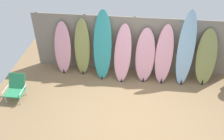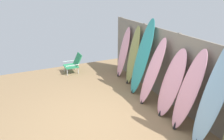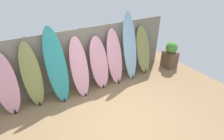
% 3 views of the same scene
% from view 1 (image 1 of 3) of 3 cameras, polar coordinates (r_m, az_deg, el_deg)
% --- Properties ---
extents(ground, '(7.68, 7.68, 0.00)m').
position_cam_1_polar(ground, '(6.56, 3.65, -9.96)').
color(ground, '#8E704C').
extents(fence_back, '(6.08, 0.11, 1.80)m').
position_cam_1_polar(fence_back, '(7.60, 4.83, 5.78)').
color(fence_back, gray).
rests_on(fence_back, ground).
extents(surfboard_pink_0, '(0.54, 0.44, 1.61)m').
position_cam_1_polar(surfboard_pink_0, '(7.74, -11.21, 4.84)').
color(surfboard_pink_0, pink).
rests_on(surfboard_pink_0, ground).
extents(surfboard_olive_1, '(0.47, 0.39, 1.75)m').
position_cam_1_polar(surfboard_olive_1, '(7.55, -6.83, 5.08)').
color(surfboard_olive_1, olive).
rests_on(surfboard_olive_1, ground).
extents(surfboard_teal_2, '(0.54, 0.63, 2.04)m').
position_cam_1_polar(surfboard_teal_2, '(7.30, -2.20, 5.50)').
color(surfboard_teal_2, teal).
rests_on(surfboard_teal_2, ground).
extents(surfboard_pink_3, '(0.55, 0.66, 1.67)m').
position_cam_1_polar(surfboard_pink_3, '(7.28, 2.46, 3.69)').
color(surfboard_pink_3, pink).
rests_on(surfboard_pink_3, ground).
extents(surfboard_pink_4, '(0.57, 0.57, 1.56)m').
position_cam_1_polar(surfboard_pink_4, '(7.35, 7.57, 3.26)').
color(surfboard_pink_4, pink).
rests_on(surfboard_pink_4, ground).
extents(surfboard_pink_5, '(0.55, 0.63, 1.70)m').
position_cam_1_polar(surfboard_pink_5, '(7.34, 11.81, 3.35)').
color(surfboard_pink_5, pink).
rests_on(surfboard_pink_5, ground).
extents(surfboard_skyblue_6, '(0.52, 0.64, 2.15)m').
position_cam_1_polar(surfboard_skyblue_6, '(7.33, 16.54, 4.50)').
color(surfboard_skyblue_6, '#8CB7D6').
rests_on(surfboard_skyblue_6, ground).
extents(surfboard_olive_7, '(0.60, 0.55, 1.62)m').
position_cam_1_polar(surfboard_olive_7, '(7.64, 20.75, 2.63)').
color(surfboard_olive_7, olive).
rests_on(surfboard_olive_7, ground).
extents(beach_chair, '(0.50, 0.58, 0.63)m').
position_cam_1_polar(beach_chair, '(7.32, -21.12, -3.66)').
color(beach_chair, silver).
rests_on(beach_chair, ground).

